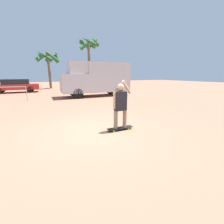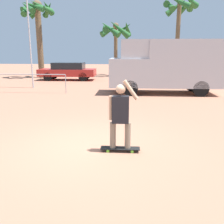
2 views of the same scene
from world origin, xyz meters
TOP-DOWN VIEW (x-y plane):
  - ground_plane at (0.00, 0.00)m, footprint 80.00×80.00m
  - skateboard at (0.78, -0.34)m, footprint 0.93×0.23m
  - person_skateboarder at (0.78, -0.34)m, footprint 0.68×0.22m
  - camper_van at (3.01, 8.27)m, footprint 5.95×2.16m
  - parked_car_red at (-4.04, 14.48)m, footprint 4.57×1.80m
  - palm_tree_near_van at (5.42, 18.30)m, footprint 3.29×3.35m
  - palm_tree_center_background at (-0.31, 18.40)m, footprint 3.32×3.42m

SIDE VIEW (x-z plane):
  - ground_plane at x=0.00m, z-range 0.00..0.00m
  - skateboard at x=0.78m, z-range 0.03..0.12m
  - parked_car_red at x=-4.04m, z-range 0.05..1.48m
  - person_skateboarder at x=0.78m, z-range 0.13..1.76m
  - camper_van at x=3.01m, z-range 0.14..3.07m
  - palm_tree_center_background at x=-0.31m, z-range 1.58..6.70m
  - palm_tree_near_van at x=5.42m, z-range 2.37..9.60m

